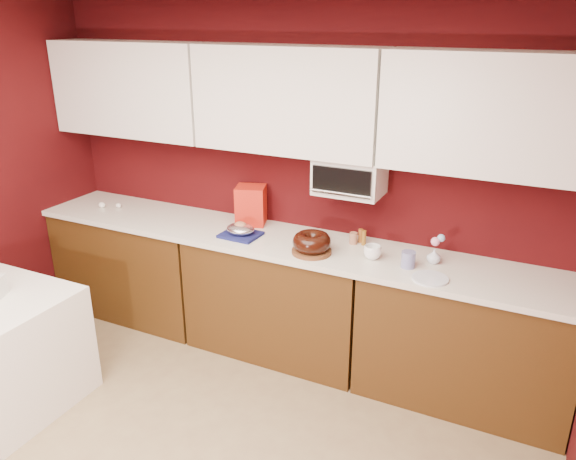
# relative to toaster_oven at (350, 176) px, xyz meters

# --- Properties ---
(wall_back) EXTENTS (4.00, 0.02, 2.50)m
(wall_back) POSITION_rel_toaster_oven_xyz_m (-0.45, 0.15, -0.12)
(wall_back) COLOR #3D0809
(wall_back) RESTS_ON floor
(base_cabinet_left) EXTENTS (1.31, 0.58, 0.86)m
(base_cabinet_left) POSITION_rel_toaster_oven_xyz_m (-1.78, -0.17, -0.95)
(base_cabinet_left) COLOR #43280D
(base_cabinet_left) RESTS_ON floor
(base_cabinet_center) EXTENTS (1.31, 0.58, 0.86)m
(base_cabinet_center) POSITION_rel_toaster_oven_xyz_m (-0.45, -0.17, -0.95)
(base_cabinet_center) COLOR #43280D
(base_cabinet_center) RESTS_ON floor
(base_cabinet_right) EXTENTS (1.31, 0.58, 0.86)m
(base_cabinet_right) POSITION_rel_toaster_oven_xyz_m (0.88, -0.17, -0.95)
(base_cabinet_right) COLOR #43280D
(base_cabinet_right) RESTS_ON floor
(countertop) EXTENTS (4.00, 0.62, 0.04)m
(countertop) POSITION_rel_toaster_oven_xyz_m (-0.45, -0.17, -0.49)
(countertop) COLOR silver
(countertop) RESTS_ON base_cabinet_center
(upper_cabinet_left) EXTENTS (1.31, 0.33, 0.70)m
(upper_cabinet_left) POSITION_rel_toaster_oven_xyz_m (-1.78, -0.02, 0.48)
(upper_cabinet_left) COLOR white
(upper_cabinet_left) RESTS_ON wall_back
(upper_cabinet_center) EXTENTS (1.31, 0.33, 0.70)m
(upper_cabinet_center) POSITION_rel_toaster_oven_xyz_m (-0.45, -0.02, 0.48)
(upper_cabinet_center) COLOR white
(upper_cabinet_center) RESTS_ON wall_back
(upper_cabinet_right) EXTENTS (1.31, 0.33, 0.70)m
(upper_cabinet_right) POSITION_rel_toaster_oven_xyz_m (0.88, -0.02, 0.48)
(upper_cabinet_right) COLOR white
(upper_cabinet_right) RESTS_ON wall_back
(toaster_oven) EXTENTS (0.45, 0.30, 0.25)m
(toaster_oven) POSITION_rel_toaster_oven_xyz_m (0.00, 0.00, 0.00)
(toaster_oven) COLOR white
(toaster_oven) RESTS_ON upper_cabinet_center
(toaster_oven_door) EXTENTS (0.40, 0.02, 0.18)m
(toaster_oven_door) POSITION_rel_toaster_oven_xyz_m (0.00, -0.16, 0.00)
(toaster_oven_door) COLOR black
(toaster_oven_door) RESTS_ON toaster_oven
(toaster_oven_handle) EXTENTS (0.42, 0.02, 0.02)m
(toaster_oven_handle) POSITION_rel_toaster_oven_xyz_m (0.00, -0.18, -0.07)
(toaster_oven_handle) COLOR silver
(toaster_oven_handle) RESTS_ON toaster_oven
(cake_base) EXTENTS (0.28, 0.28, 0.02)m
(cake_base) POSITION_rel_toaster_oven_xyz_m (-0.14, -0.30, -0.46)
(cake_base) COLOR brown
(cake_base) RESTS_ON countertop
(bundt_cake) EXTENTS (0.28, 0.28, 0.10)m
(bundt_cake) POSITION_rel_toaster_oven_xyz_m (-0.14, -0.30, -0.39)
(bundt_cake) COLOR black
(bundt_cake) RESTS_ON cake_base
(navy_towel) EXTENTS (0.28, 0.24, 0.02)m
(navy_towel) POSITION_rel_toaster_oven_xyz_m (-0.72, -0.24, -0.46)
(navy_towel) COLOR navy
(navy_towel) RESTS_ON countertop
(foil_ham_nest) EXTENTS (0.26, 0.24, 0.08)m
(foil_ham_nest) POSITION_rel_toaster_oven_xyz_m (-0.72, -0.24, -0.42)
(foil_ham_nest) COLOR white
(foil_ham_nest) RESTS_ON navy_towel
(roasted_ham) EXTENTS (0.11, 0.10, 0.06)m
(roasted_ham) POSITION_rel_toaster_oven_xyz_m (-0.72, -0.24, -0.40)
(roasted_ham) COLOR #BF7957
(roasted_ham) RESTS_ON foil_ham_nest
(pandoro_box) EXTENTS (0.27, 0.25, 0.29)m
(pandoro_box) POSITION_rel_toaster_oven_xyz_m (-0.78, 0.02, -0.33)
(pandoro_box) COLOR #AB0B15
(pandoro_box) RESTS_ON countertop
(dark_pan) EXTENTS (0.20, 0.20, 0.03)m
(dark_pan) POSITION_rel_toaster_oven_xyz_m (-0.23, -0.06, -0.46)
(dark_pan) COLOR black
(dark_pan) RESTS_ON countertop
(coffee_mug) EXTENTS (0.13, 0.13, 0.11)m
(coffee_mug) POSITION_rel_toaster_oven_xyz_m (0.25, -0.21, -0.42)
(coffee_mug) COLOR white
(coffee_mug) RESTS_ON countertop
(blue_jar) EXTENTS (0.11, 0.11, 0.11)m
(blue_jar) POSITION_rel_toaster_oven_xyz_m (0.49, -0.24, -0.42)
(blue_jar) COLOR navy
(blue_jar) RESTS_ON countertop
(flower_vase) EXTENTS (0.08, 0.08, 0.11)m
(flower_vase) POSITION_rel_toaster_oven_xyz_m (0.62, -0.10, -0.42)
(flower_vase) COLOR silver
(flower_vase) RESTS_ON countertop
(flower_pink) EXTENTS (0.06, 0.06, 0.06)m
(flower_pink) POSITION_rel_toaster_oven_xyz_m (0.62, -0.10, -0.33)
(flower_pink) COLOR pink
(flower_pink) RESTS_ON flower_vase
(flower_blue) EXTENTS (0.05, 0.05, 0.05)m
(flower_blue) POSITION_rel_toaster_oven_xyz_m (0.65, -0.08, -0.30)
(flower_blue) COLOR #8FB7E5
(flower_blue) RESTS_ON flower_vase
(china_plate) EXTENTS (0.28, 0.28, 0.01)m
(china_plate) POSITION_rel_toaster_oven_xyz_m (0.66, -0.35, -0.47)
(china_plate) COLOR white
(china_plate) RESTS_ON countertop
(amber_bottle) EXTENTS (0.03, 0.03, 0.10)m
(amber_bottle) POSITION_rel_toaster_oven_xyz_m (0.09, 0.03, -0.43)
(amber_bottle) COLOR #98511B
(amber_bottle) RESTS_ON countertop
(paper_cup) EXTENTS (0.06, 0.06, 0.08)m
(paper_cup) POSITION_rel_toaster_oven_xyz_m (0.05, -0.03, -0.43)
(paper_cup) COLOR #9A6346
(paper_cup) RESTS_ON countertop
(egg_left) EXTENTS (0.07, 0.06, 0.05)m
(egg_left) POSITION_rel_toaster_oven_xyz_m (-2.07, -0.20, -0.45)
(egg_left) COLOR white
(egg_left) RESTS_ON countertop
(egg_right) EXTENTS (0.05, 0.04, 0.04)m
(egg_right) POSITION_rel_toaster_oven_xyz_m (-1.94, -0.14, -0.46)
(egg_right) COLOR white
(egg_right) RESTS_ON countertop
(amber_bottle_tall) EXTENTS (0.03, 0.03, 0.11)m
(amber_bottle_tall) POSITION_rel_toaster_oven_xyz_m (0.12, -0.01, -0.42)
(amber_bottle_tall) COLOR brown
(amber_bottle_tall) RESTS_ON countertop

